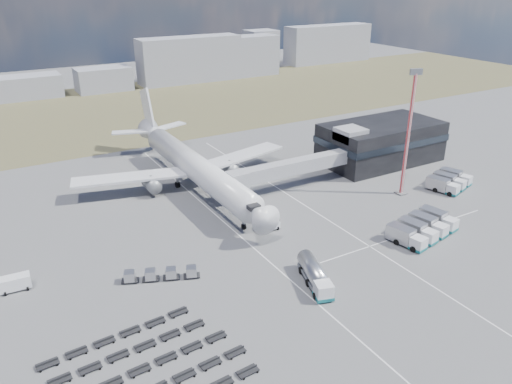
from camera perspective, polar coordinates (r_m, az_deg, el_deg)
ground at (r=87.52m, az=1.48°, el=-6.61°), size 420.00×420.00×0.00m
grass_strip at (r=184.02m, az=-17.01°, el=8.79°), size 420.00×90.00×0.01m
lane_markings at (r=94.50m, az=5.58°, el=-4.28°), size 47.12×110.00×0.01m
terminal at (r=130.28m, az=14.03°, el=5.61°), size 30.40×16.40×11.00m
jet_bridge at (r=108.62m, az=3.00°, el=2.57°), size 30.30×3.80×7.05m
airliner at (r=111.44m, az=-7.27°, el=3.09°), size 51.59×64.53×17.62m
skyline at (r=223.08m, az=-17.95°, el=13.45°), size 310.33×25.71×21.86m
fuel_tanker at (r=78.14m, az=6.75°, el=-9.42°), size 5.62×10.69×3.36m
pushback_tug at (r=93.63m, az=1.56°, el=-3.90°), size 3.63×2.14×1.57m
utility_van at (r=84.91m, az=-25.82°, el=-9.38°), size 4.54×2.27×2.35m
catering_truck at (r=111.61m, az=-2.23°, el=1.13°), size 3.33×6.07×2.64m
service_trucks_near at (r=96.22m, az=18.52°, el=-3.89°), size 14.29×9.65×2.92m
service_trucks_far at (r=119.70m, az=21.21°, el=1.16°), size 10.93×9.42×2.83m
uld_row at (r=80.45m, az=-10.83°, el=-9.21°), size 11.87×6.03×1.68m
baggage_dollies at (r=65.15m, az=-13.07°, el=-19.34°), size 25.52×17.95×0.64m
floodlight_mast at (r=109.04m, az=17.00°, el=6.34°), size 2.55×2.08×26.98m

